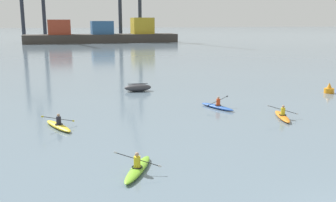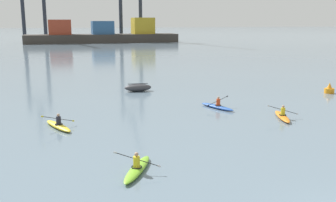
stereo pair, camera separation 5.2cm
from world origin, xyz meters
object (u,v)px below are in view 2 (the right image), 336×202
(kayak_blue, at_px, (217,106))
(kayak_lime, at_px, (137,168))
(channel_buoy, at_px, (329,89))
(container_barge, at_px, (103,34))
(capsized_dinghy, at_px, (138,88))
(kayak_yellow, at_px, (58,125))
(kayak_orange, at_px, (282,116))

(kayak_blue, relative_size, kayak_lime, 1.03)
(channel_buoy, bearing_deg, container_barge, 95.90)
(capsized_dinghy, distance_m, kayak_blue, 10.08)
(capsized_dinghy, xyz_separation_m, kayak_yellow, (-7.56, -11.37, -0.18))
(kayak_yellow, distance_m, kayak_orange, 15.16)
(capsized_dinghy, bearing_deg, kayak_blue, -64.28)
(channel_buoy, height_order, kayak_lime, channel_buoy)
(capsized_dinghy, bearing_deg, channel_buoy, -19.56)
(kayak_orange, bearing_deg, channel_buoy, 36.60)
(container_barge, distance_m, kayak_yellow, 100.20)
(channel_buoy, height_order, kayak_yellow, channel_buoy)
(container_barge, xyz_separation_m, channel_buoy, (9.69, -93.75, -2.18))
(kayak_yellow, bearing_deg, kayak_blue, 10.86)
(kayak_blue, relative_size, kayak_orange, 0.99)
(capsized_dinghy, relative_size, kayak_lime, 0.82)
(capsized_dinghy, xyz_separation_m, kayak_blue, (4.37, -9.08, -0.18))
(kayak_orange, bearing_deg, container_barge, 90.05)
(container_barge, relative_size, kayak_blue, 14.00)
(capsized_dinghy, distance_m, kayak_lime, 20.32)
(container_barge, xyz_separation_m, capsized_dinghy, (-7.40, -87.68, -2.19))
(container_barge, distance_m, kayak_orange, 100.92)
(capsized_dinghy, height_order, kayak_lime, kayak_lime)
(channel_buoy, relative_size, kayak_lime, 0.31)
(channel_buoy, bearing_deg, kayak_lime, -147.09)
(kayak_yellow, xyz_separation_m, kayak_orange, (15.05, -1.84, 0.00))
(kayak_orange, bearing_deg, kayak_blue, 127.00)
(kayak_lime, distance_m, kayak_yellow, 9.14)
(capsized_dinghy, bearing_deg, kayak_lime, -102.03)
(kayak_blue, bearing_deg, capsized_dinghy, 115.72)
(channel_buoy, distance_m, kayak_orange, 11.97)
(container_barge, relative_size, capsized_dinghy, 17.73)
(capsized_dinghy, xyz_separation_m, channel_buoy, (17.10, -6.07, 0.01))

